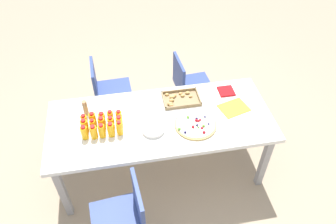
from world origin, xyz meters
TOP-DOWN VIEW (x-y plane):
  - ground_plane at (0.00, 0.00)m, footprint 12.00×12.00m
  - party_table at (0.00, 0.00)m, footprint 2.04×0.86m
  - chair_near_left at (-0.41, -0.75)m, footprint 0.44×0.44m
  - chair_far_right at (0.44, 0.74)m, footprint 0.43×0.43m
  - chair_far_left at (-0.48, 0.81)m, footprint 0.41×0.41m
  - juice_bottle_0 at (-0.67, -0.10)m, footprint 0.06×0.06m
  - juice_bottle_1 at (-0.59, -0.11)m, footprint 0.06×0.06m
  - juice_bottle_2 at (-0.52, -0.11)m, footprint 0.06×0.06m
  - juice_bottle_3 at (-0.45, -0.11)m, footprint 0.06×0.06m
  - juice_bottle_4 at (-0.37, -0.11)m, footprint 0.05×0.05m
  - juice_bottle_5 at (-0.67, -0.03)m, footprint 0.06×0.06m
  - juice_bottle_6 at (-0.60, -0.03)m, footprint 0.05×0.05m
  - juice_bottle_7 at (-0.52, -0.03)m, footprint 0.06×0.06m
  - juice_bottle_8 at (-0.44, -0.03)m, footprint 0.06×0.06m
  - juice_bottle_9 at (-0.37, -0.03)m, footprint 0.06×0.06m
  - juice_bottle_10 at (-0.67, 0.04)m, footprint 0.06×0.06m
  - juice_bottle_11 at (-0.60, 0.04)m, footprint 0.06×0.06m
  - juice_bottle_12 at (-0.52, 0.04)m, footprint 0.06×0.06m
  - juice_bottle_13 at (-0.44, 0.05)m, footprint 0.05×0.05m
  - juice_bottle_14 at (-0.37, 0.04)m, footprint 0.05×0.05m
  - fruit_pizza at (0.29, -0.13)m, footprint 0.38×0.38m
  - snack_tray at (0.23, 0.23)m, footprint 0.35×0.24m
  - plate_stack at (-0.09, -0.12)m, footprint 0.20×0.20m
  - napkin_stack at (0.70, 0.26)m, footprint 0.15×0.15m
  - cardboard_tube at (-0.66, 0.19)m, footprint 0.04×0.04m
  - paper_folder at (0.70, 0.03)m, footprint 0.30×0.26m

SIDE VIEW (x-z plane):
  - ground_plane at x=0.00m, z-range 0.00..0.00m
  - chair_near_left at x=-0.41m, z-range 0.09..0.92m
  - chair_far_right at x=0.44m, z-range 0.09..0.92m
  - chair_far_left at x=-0.48m, z-range 0.09..0.92m
  - party_table at x=0.00m, z-range 0.31..1.05m
  - paper_folder at x=0.70m, z-range 0.74..0.75m
  - napkin_stack at x=0.70m, z-range 0.74..0.76m
  - snack_tray at x=0.23m, z-range 0.74..0.78m
  - fruit_pizza at x=0.29m, z-range 0.73..0.78m
  - plate_stack at x=-0.09m, z-range 0.74..0.78m
  - juice_bottle_12 at x=-0.52m, z-range 0.74..0.87m
  - juice_bottle_10 at x=-0.67m, z-range 0.74..0.87m
  - juice_bottle_14 at x=-0.37m, z-range 0.74..0.87m
  - juice_bottle_6 at x=-0.60m, z-range 0.74..0.88m
  - juice_bottle_9 at x=-0.37m, z-range 0.74..0.88m
  - juice_bottle_13 at x=-0.44m, z-range 0.74..0.88m
  - juice_bottle_1 at x=-0.59m, z-range 0.74..0.88m
  - juice_bottle_0 at x=-0.67m, z-range 0.74..0.88m
  - juice_bottle_8 at x=-0.44m, z-range 0.74..0.88m
  - juice_bottle_2 at x=-0.52m, z-range 0.74..0.88m
  - juice_bottle_7 at x=-0.52m, z-range 0.74..0.89m
  - juice_bottle_5 at x=-0.67m, z-range 0.74..0.89m
  - juice_bottle_11 at x=-0.60m, z-range 0.74..0.89m
  - juice_bottle_3 at x=-0.45m, z-range 0.74..0.89m
  - juice_bottle_4 at x=-0.37m, z-range 0.74..0.89m
  - cardboard_tube at x=-0.66m, z-range 0.74..0.91m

